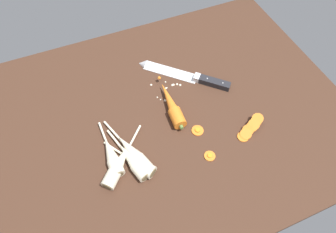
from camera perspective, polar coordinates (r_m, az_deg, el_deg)
The scene contains 12 objects.
ground_plane at distance 95.31cm, azimuth -0.46°, elevation -0.23°, with size 120.00×90.00×4.00cm, color #42281C.
chefs_knife at distance 103.63cm, azimuth 2.71°, elevation 8.46°, with size 27.47×26.37×4.18cm.
whole_carrot at distance 93.14cm, azimuth 0.73°, elevation 2.26°, with size 4.94×22.51×4.20cm.
parsnip_front at distance 85.04cm, azimuth -7.00°, elevation -7.27°, with size 9.44×22.08×4.00cm.
parsnip_mid_left at distance 83.66cm, azimuth -6.37°, elevation -9.11°, with size 12.02×16.59×4.00cm.
parsnip_mid_right at distance 84.00cm, azimuth -7.13°, elevation -8.77°, with size 7.98×20.06×4.00cm.
parsnip_back at distance 85.63cm, azimuth -11.24°, elevation -7.74°, with size 4.29×20.07×4.00cm.
parsnip_outer at distance 84.06cm, azimuth -9.87°, elevation -9.51°, with size 16.84×17.26×4.00cm.
carrot_slice_stack at distance 93.22cm, azimuth 16.25°, elevation -2.15°, with size 10.48×6.81×3.60cm.
carrot_slice_stray_near at distance 86.73cm, azimuth 8.37°, elevation -7.78°, with size 3.39×3.39×0.70cm.
carrot_slice_stray_mid at distance 90.47cm, azimuth 5.95°, elevation -2.75°, with size 3.81×3.81×0.70cm.
mince_crumbs at distance 99.84cm, azimuth 0.18°, elevation 5.82°, with size 10.62×9.10×0.90cm.
Camera 1 is at (-19.28, -48.28, 77.88)cm, focal length 30.42 mm.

